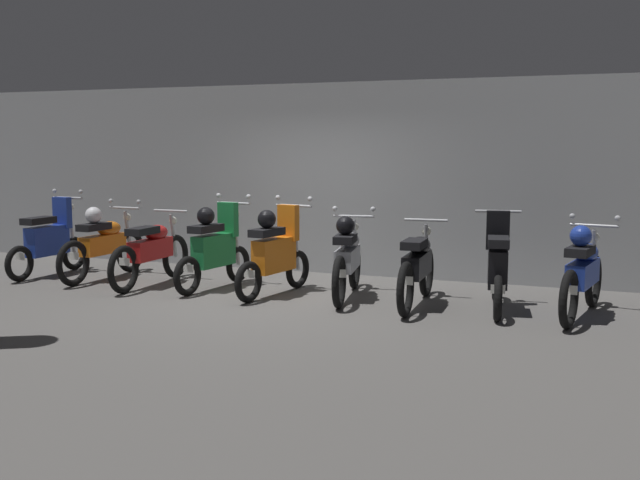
# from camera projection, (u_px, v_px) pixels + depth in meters

# --- Properties ---
(ground_plane) EXTENTS (80.00, 80.00, 0.00)m
(ground_plane) POSITION_uv_depth(u_px,v_px,m) (265.00, 299.00, 9.71)
(ground_plane) COLOR #565451
(back_wall) EXTENTS (16.00, 0.30, 2.91)m
(back_wall) POSITION_uv_depth(u_px,v_px,m) (327.00, 179.00, 11.68)
(back_wall) COLOR #9EA0A3
(back_wall) RESTS_ON ground
(motorbike_slot_0) EXTENTS (0.59, 1.68, 1.29)m
(motorbike_slot_0) POSITION_uv_depth(u_px,v_px,m) (49.00, 241.00, 11.46)
(motorbike_slot_0) COLOR black
(motorbike_slot_0) RESTS_ON ground
(motorbike_slot_1) EXTENTS (0.59, 1.95, 1.15)m
(motorbike_slot_1) POSITION_uv_depth(u_px,v_px,m) (103.00, 243.00, 11.16)
(motorbike_slot_1) COLOR black
(motorbike_slot_1) RESTS_ON ground
(motorbike_slot_2) EXTENTS (0.56, 1.95, 1.03)m
(motorbike_slot_2) POSITION_uv_depth(u_px,v_px,m) (152.00, 251.00, 10.65)
(motorbike_slot_2) COLOR black
(motorbike_slot_2) RESTS_ON ground
(motorbike_slot_3) EXTENTS (0.58, 1.68, 1.29)m
(motorbike_slot_3) POSITION_uv_depth(u_px,v_px,m) (215.00, 248.00, 10.37)
(motorbike_slot_3) COLOR black
(motorbike_slot_3) RESTS_ON ground
(motorbike_slot_4) EXTENTS (0.58, 1.67, 1.29)m
(motorbike_slot_4) POSITION_uv_depth(u_px,v_px,m) (275.00, 252.00, 9.93)
(motorbike_slot_4) COLOR black
(motorbike_slot_4) RESTS_ON ground
(motorbike_slot_5) EXTENTS (0.60, 1.94, 1.15)m
(motorbike_slot_5) POSITION_uv_depth(u_px,v_px,m) (348.00, 257.00, 9.75)
(motorbike_slot_5) COLOR black
(motorbike_slot_5) RESTS_ON ground
(motorbike_slot_6) EXTENTS (0.56, 1.95, 1.03)m
(motorbike_slot_6) POSITION_uv_depth(u_px,v_px,m) (417.00, 266.00, 9.27)
(motorbike_slot_6) COLOR black
(motorbike_slot_6) RESTS_ON ground
(motorbike_slot_7) EXTENTS (0.56, 1.67, 1.18)m
(motorbike_slot_7) POSITION_uv_depth(u_px,v_px,m) (497.00, 267.00, 9.01)
(motorbike_slot_7) COLOR black
(motorbike_slot_7) RESTS_ON ground
(motorbike_slot_8) EXTENTS (0.60, 1.94, 1.15)m
(motorbike_slot_8) POSITION_uv_depth(u_px,v_px,m) (583.00, 272.00, 8.64)
(motorbike_slot_8) COLOR black
(motorbike_slot_8) RESTS_ON ground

